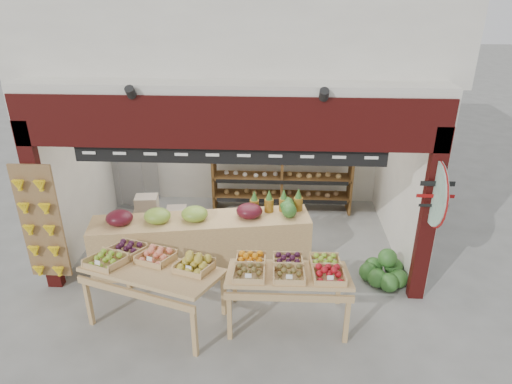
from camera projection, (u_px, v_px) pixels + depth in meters
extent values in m
plane|color=slate|center=(238.00, 253.00, 7.94)|extent=(60.00, 60.00, 0.00)
cube|color=silver|center=(247.00, 131.00, 9.39)|extent=(5.76, 0.18, 3.00)
cube|color=silver|center=(81.00, 157.00, 7.99)|extent=(0.18, 3.38, 3.00)
cube|color=silver|center=(404.00, 163.00, 7.73)|extent=(0.18, 3.38, 3.00)
cube|color=silver|center=(239.00, 68.00, 7.20)|extent=(5.76, 3.38, 0.12)
cube|color=#330908|center=(228.00, 122.00, 5.88)|extent=(5.70, 0.14, 0.70)
cube|color=#330908|center=(41.00, 209.00, 6.56)|extent=(0.22, 0.14, 2.65)
cube|color=#330908|center=(428.00, 218.00, 6.31)|extent=(0.22, 0.14, 2.65)
cube|color=black|center=(229.00, 154.00, 6.10)|extent=(4.20, 0.05, 0.26)
cylinder|color=white|center=(237.00, 135.00, 6.05)|extent=(0.34, 0.05, 0.34)
cube|color=olive|center=(41.00, 223.00, 6.56)|extent=(0.60, 0.04, 1.80)
cylinder|color=silver|center=(435.00, 193.00, 6.05)|extent=(0.04, 0.90, 0.90)
cylinder|color=maroon|center=(436.00, 194.00, 6.02)|extent=(0.01, 0.92, 0.92)
cube|color=brown|center=(214.00, 175.00, 9.23)|extent=(0.05, 0.46, 1.46)
cube|color=brown|center=(282.00, 177.00, 9.17)|extent=(0.05, 0.46, 1.46)
cube|color=brown|center=(350.00, 178.00, 9.10)|extent=(0.05, 0.46, 1.46)
cube|color=brown|center=(281.00, 195.00, 9.34)|extent=(2.74, 0.46, 0.04)
cube|color=brown|center=(282.00, 177.00, 9.17)|extent=(2.74, 0.46, 0.04)
cube|color=brown|center=(282.00, 158.00, 9.00)|extent=(2.74, 0.46, 0.04)
cube|color=brown|center=(283.00, 142.00, 8.86)|extent=(2.74, 0.46, 0.04)
cone|color=#976231|center=(226.00, 134.00, 8.85)|extent=(0.32, 0.32, 0.28)
cone|color=#976231|center=(249.00, 135.00, 8.83)|extent=(0.32, 0.32, 0.28)
cone|color=#976231|center=(272.00, 135.00, 8.81)|extent=(0.32, 0.32, 0.28)
cone|color=#976231|center=(294.00, 135.00, 8.79)|extent=(0.32, 0.32, 0.28)
cone|color=#976231|center=(317.00, 136.00, 8.77)|extent=(0.32, 0.32, 0.28)
cone|color=#976231|center=(340.00, 136.00, 8.75)|extent=(0.32, 0.32, 0.28)
cube|color=#AAACB1|center=(135.00, 166.00, 9.39)|extent=(0.81, 0.81, 1.68)
cube|color=beige|center=(146.00, 221.00, 8.61)|extent=(0.49, 0.39, 0.38)
cube|color=beige|center=(147.00, 204.00, 8.46)|extent=(0.44, 0.37, 0.32)
cube|color=#16541C|center=(175.00, 224.00, 8.57)|extent=(0.46, 0.37, 0.32)
cube|color=beige|center=(177.00, 215.00, 8.93)|extent=(0.42, 0.34, 0.30)
cube|color=tan|center=(202.00, 243.00, 7.42)|extent=(3.54, 1.25, 0.87)
ellipsoid|color=#59141E|center=(119.00, 218.00, 7.07)|extent=(0.43, 0.39, 0.23)
ellipsoid|color=#8CB23F|center=(157.00, 216.00, 7.13)|extent=(0.43, 0.39, 0.23)
ellipsoid|color=#8CB23F|center=(195.00, 214.00, 7.19)|extent=(0.43, 0.39, 0.23)
ellipsoid|color=#59141E|center=(249.00, 211.00, 7.28)|extent=(0.43, 0.39, 0.23)
cylinder|color=olive|center=(254.00, 206.00, 7.42)|extent=(0.15, 0.15, 0.22)
cylinder|color=olive|center=(269.00, 205.00, 7.44)|extent=(0.15, 0.15, 0.22)
cylinder|color=olive|center=(284.00, 205.00, 7.47)|extent=(0.15, 0.15, 0.22)
cylinder|color=olive|center=(298.00, 204.00, 7.49)|extent=(0.15, 0.15, 0.22)
cube|color=tan|center=(154.00, 270.00, 6.06)|extent=(1.94, 1.46, 0.25)
cube|color=tan|center=(89.00, 303.00, 6.16)|extent=(0.08, 0.08, 0.71)
cube|color=tan|center=(195.00, 333.00, 5.63)|extent=(0.08, 0.08, 0.71)
cube|color=tan|center=(127.00, 269.00, 6.88)|extent=(0.08, 0.08, 0.71)
cube|color=tan|center=(224.00, 293.00, 6.35)|extent=(0.08, 0.08, 0.71)
cube|color=tan|center=(288.00, 274.00, 6.06)|extent=(1.64, 0.92, 0.24)
cube|color=tan|center=(230.00, 318.00, 5.91)|extent=(0.06, 0.06, 0.66)
cube|color=tan|center=(347.00, 322.00, 5.85)|extent=(0.06, 0.06, 0.66)
cube|color=tan|center=(235.00, 282.00, 6.63)|extent=(0.06, 0.06, 0.66)
cube|color=tan|center=(339.00, 284.00, 6.58)|extent=(0.06, 0.06, 0.66)
sphere|color=#1E4C19|center=(377.00, 278.00, 7.02)|extent=(0.30, 0.30, 0.30)
sphere|color=#1E4C19|center=(398.00, 279.00, 7.01)|extent=(0.30, 0.30, 0.30)
sphere|color=#1E4C19|center=(373.00, 266.00, 7.31)|extent=(0.30, 0.30, 0.30)
sphere|color=#1E4C19|center=(394.00, 267.00, 7.30)|extent=(0.30, 0.30, 0.30)
sphere|color=#1E4C19|center=(388.00, 258.00, 7.05)|extent=(0.30, 0.30, 0.30)
sphere|color=#1E4C19|center=(389.00, 283.00, 6.92)|extent=(0.30, 0.30, 0.30)
sphere|color=#1E4C19|center=(368.00, 272.00, 7.17)|extent=(0.30, 0.30, 0.30)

